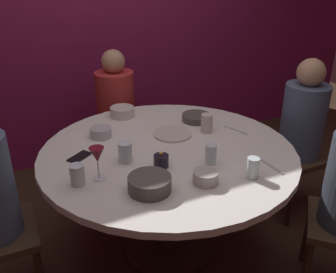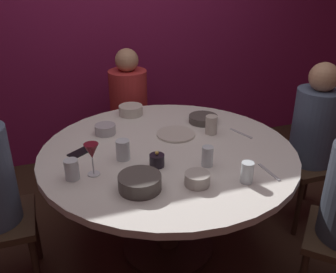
# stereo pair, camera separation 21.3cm
# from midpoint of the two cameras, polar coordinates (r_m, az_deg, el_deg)

# --- Properties ---
(ground_plane) EXTENTS (8.00, 8.00, 0.00)m
(ground_plane) POSITION_cam_midpoint_polar(r_m,az_deg,el_deg) (2.58, -2.46, -16.69)
(ground_plane) COLOR #382619
(back_wall) EXTENTS (6.00, 0.10, 2.60)m
(back_wall) POSITION_cam_midpoint_polar(r_m,az_deg,el_deg) (3.42, -13.52, 17.44)
(back_wall) COLOR maroon
(back_wall) RESTS_ON ground
(dining_table) EXTENTS (1.50, 1.50, 0.74)m
(dining_table) POSITION_cam_midpoint_polar(r_m,az_deg,el_deg) (2.22, -2.75, -4.97)
(dining_table) COLOR silver
(dining_table) RESTS_ON ground
(seated_diner_back) EXTENTS (0.40, 0.40, 1.13)m
(seated_diner_back) POSITION_cam_midpoint_polar(r_m,az_deg,el_deg) (3.05, -10.13, 5.21)
(seated_diner_back) COLOR #3F2D1E
(seated_diner_back) RESTS_ON ground
(seated_diner_right) EXTENTS (0.40, 0.40, 1.17)m
(seated_diner_right) POSITION_cam_midpoint_polar(r_m,az_deg,el_deg) (2.71, 18.11, 2.11)
(seated_diner_right) COLOR #3F2D1E
(seated_diner_right) RESTS_ON ground
(candle_holder) EXTENTS (0.08, 0.08, 0.09)m
(candle_holder) POSITION_cam_midpoint_polar(r_m,az_deg,el_deg) (1.97, -4.18, -3.86)
(candle_holder) COLOR black
(candle_holder) RESTS_ON dining_table
(wine_glass) EXTENTS (0.08, 0.08, 0.18)m
(wine_glass) POSITION_cam_midpoint_polar(r_m,az_deg,el_deg) (1.86, -14.18, -3.08)
(wine_glass) COLOR silver
(wine_glass) RESTS_ON dining_table
(dinner_plate) EXTENTS (0.24, 0.24, 0.01)m
(dinner_plate) POSITION_cam_midpoint_polar(r_m,az_deg,el_deg) (2.33, -1.91, 0.36)
(dinner_plate) COLOR beige
(dinner_plate) RESTS_ON dining_table
(cell_phone) EXTENTS (0.15, 0.14, 0.01)m
(cell_phone) POSITION_cam_midpoint_polar(r_m,az_deg,el_deg) (2.15, -16.34, -3.12)
(cell_phone) COLOR black
(cell_phone) RESTS_ON dining_table
(bowl_serving_large) EXTENTS (0.13, 0.13, 0.06)m
(bowl_serving_large) POSITION_cam_midpoint_polar(r_m,az_deg,el_deg) (2.36, -12.94, 0.60)
(bowl_serving_large) COLOR #B7B7BC
(bowl_serving_large) RESTS_ON dining_table
(bowl_salad_center) EXTENTS (0.13, 0.13, 0.06)m
(bowl_salad_center) POSITION_cam_midpoint_polar(r_m,az_deg,el_deg) (1.82, 2.50, -6.40)
(bowl_salad_center) COLOR #B2ADA3
(bowl_salad_center) RESTS_ON dining_table
(bowl_small_white) EXTENTS (0.20, 0.20, 0.05)m
(bowl_small_white) POSITION_cam_midpoint_polar(r_m,az_deg,el_deg) (2.54, 2.03, 2.91)
(bowl_small_white) COLOR #4C4742
(bowl_small_white) RESTS_ON dining_table
(bowl_sauce_side) EXTENTS (0.17, 0.17, 0.07)m
(bowl_sauce_side) POSITION_cam_midpoint_polar(r_m,az_deg,el_deg) (2.64, -9.42, 3.75)
(bowl_sauce_side) COLOR beige
(bowl_sauce_side) RESTS_ON dining_table
(bowl_rice_portion) EXTENTS (0.21, 0.21, 0.07)m
(bowl_rice_portion) POSITION_cam_midpoint_polar(r_m,az_deg,el_deg) (1.77, -6.34, -7.39)
(bowl_rice_portion) COLOR #4C4742
(bowl_rice_portion) RESTS_ON dining_table
(cup_near_candle) EXTENTS (0.08, 0.08, 0.11)m
(cup_near_candle) POSITION_cam_midpoint_polar(r_m,az_deg,el_deg) (2.03, -9.66, -2.48)
(cup_near_candle) COLOR silver
(cup_near_candle) RESTS_ON dining_table
(cup_by_left_diner) EXTENTS (0.06, 0.06, 0.11)m
(cup_by_left_diner) POSITION_cam_midpoint_polar(r_m,az_deg,el_deg) (1.88, 9.89, -4.89)
(cup_by_left_diner) COLOR silver
(cup_by_left_diner) RESTS_ON dining_table
(cup_by_right_diner) EXTENTS (0.07, 0.07, 0.11)m
(cup_by_right_diner) POSITION_cam_midpoint_polar(r_m,az_deg,el_deg) (1.88, -17.08, -5.80)
(cup_by_right_diner) COLOR silver
(cup_by_right_diner) RESTS_ON dining_table
(cup_center_front) EXTENTS (0.08, 0.08, 0.12)m
(cup_center_front) POSITION_cam_midpoint_polar(r_m,az_deg,el_deg) (2.36, 3.50, 2.04)
(cup_center_front) COLOR beige
(cup_center_front) RESTS_ON dining_table
(cup_far_edge) EXTENTS (0.06, 0.06, 0.11)m
(cup_far_edge) POSITION_cam_midpoint_polar(r_m,az_deg,el_deg) (1.98, 3.63, -2.83)
(cup_far_edge) COLOR silver
(cup_far_edge) RESTS_ON dining_table
(fork_near_plate) EXTENTS (0.07, 0.18, 0.01)m
(fork_near_plate) POSITION_cam_midpoint_polar(r_m,az_deg,el_deg) (2.42, 7.97, 0.94)
(fork_near_plate) COLOR #B7B7BC
(fork_near_plate) RESTS_ON dining_table
(knife_near_plate) EXTENTS (0.02, 0.18, 0.01)m
(knife_near_plate) POSITION_cam_midpoint_polar(r_m,az_deg,el_deg) (2.02, 12.86, -4.61)
(knife_near_plate) COLOR #B7B7BC
(knife_near_plate) RESTS_ON dining_table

